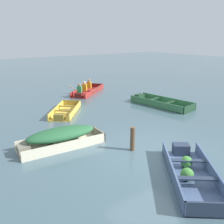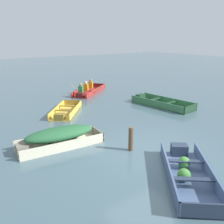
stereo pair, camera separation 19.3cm
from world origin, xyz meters
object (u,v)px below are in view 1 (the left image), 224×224
skiff_cream_mid_moored (61,136)px  skiff_yellow_far_moored (65,112)px  rowboat_red_with_crew (87,91)px  dinghy_slate_blue_foreground (190,171)px  skiff_green_near_moored (159,103)px  mooring_post (133,139)px

skiff_cream_mid_moored → skiff_yellow_far_moored: bearing=61.2°
skiff_yellow_far_moored → rowboat_red_with_crew: bearing=45.4°
dinghy_slate_blue_foreground → skiff_green_near_moored: bearing=49.3°
skiff_green_near_moored → skiff_yellow_far_moored: skiff_green_near_moored is taller
skiff_cream_mid_moored → mooring_post: mooring_post is taller
dinghy_slate_blue_foreground → mooring_post: size_ratio=3.80×
skiff_yellow_far_moored → rowboat_red_with_crew: 4.62m
skiff_green_near_moored → dinghy_slate_blue_foreground: bearing=-130.7°
rowboat_red_with_crew → mooring_post: size_ratio=4.27×
dinghy_slate_blue_foreground → mooring_post: (-0.19, 2.13, 0.26)m
skiff_cream_mid_moored → rowboat_red_with_crew: rowboat_red_with_crew is taller
mooring_post → dinghy_slate_blue_foreground: bearing=-84.9°
rowboat_red_with_crew → mooring_post: rowboat_red_with_crew is taller
dinghy_slate_blue_foreground → skiff_green_near_moored: (4.79, 5.56, -0.02)m
dinghy_slate_blue_foreground → mooring_post: bearing=95.1°
skiff_yellow_far_moored → mooring_post: (-0.07, -5.06, 0.30)m
dinghy_slate_blue_foreground → skiff_yellow_far_moored: (-0.12, 7.19, -0.04)m
skiff_cream_mid_moored → rowboat_red_with_crew: size_ratio=0.86×
skiff_yellow_far_moored → skiff_cream_mid_moored: bearing=-118.8°
skiff_yellow_far_moored → mooring_post: 5.07m
skiff_green_near_moored → rowboat_red_with_crew: bearing=108.6°
skiff_cream_mid_moored → skiff_yellow_far_moored: 3.89m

